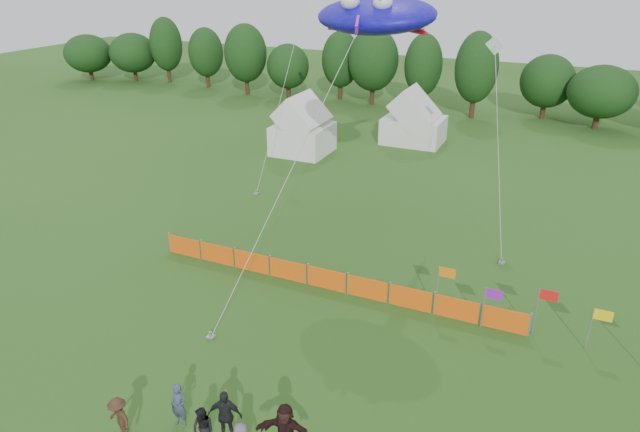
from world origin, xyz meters
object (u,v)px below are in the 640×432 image
at_px(tent_right, 414,122).
at_px(spectator_c, 119,419).
at_px(barrier_fence, 327,279).
at_px(spectator_a, 179,405).
at_px(spectator_f, 285,431).
at_px(tent_left, 303,130).
at_px(spectator_b, 203,429).
at_px(spectator_d, 225,416).
at_px(stingray_kite, 379,15).

bearing_deg(tent_right, spectator_c, -89.16).
bearing_deg(barrier_fence, spectator_a, -95.49).
bearing_deg(tent_right, spectator_f, -80.62).
height_order(spectator_a, spectator_f, spectator_f).
xyz_separation_m(tent_left, spectator_b, (10.38, -28.39, -1.10)).
height_order(tent_left, spectator_f, tent_left).
xyz_separation_m(spectator_b, spectator_d, (0.39, 0.63, 0.16)).
height_order(tent_right, barrier_fence, tent_right).
bearing_deg(spectator_a, stingray_kite, 84.58).
bearing_deg(barrier_fence, stingray_kite, 88.93).
bearing_deg(spectator_c, barrier_fence, 95.43).
relative_size(tent_left, barrier_fence, 0.23).
distance_m(barrier_fence, spectator_f, 9.88).
relative_size(barrier_fence, spectator_d, 9.61).
bearing_deg(tent_left, spectator_b, -69.93).
distance_m(spectator_f, stingray_kite, 18.78).
bearing_deg(stingray_kite, barrier_fence, -91.07).
xyz_separation_m(spectator_a, spectator_f, (3.73, 0.32, 0.15)).
xyz_separation_m(tent_right, stingray_kite, (2.92, -18.67, 9.90)).
height_order(tent_left, spectator_b, tent_left).
bearing_deg(spectator_b, spectator_a, 168.09).
distance_m(spectator_c, spectator_d, 3.34).
bearing_deg(tent_left, barrier_fence, -61.03).
height_order(spectator_c, spectator_d, spectator_d).
bearing_deg(stingray_kite, spectator_c, -98.13).
distance_m(barrier_fence, spectator_a, 9.83).
xyz_separation_m(spectator_a, spectator_d, (1.70, 0.11, 0.13)).
height_order(spectator_a, stingray_kite, stingray_kite).
xyz_separation_m(tent_left, spectator_c, (7.72, -29.14, -1.08)).
bearing_deg(tent_left, tent_right, 41.22).
bearing_deg(barrier_fence, spectator_d, -85.53).
xyz_separation_m(tent_right, spectator_b, (3.17, -34.70, -0.98)).
height_order(spectator_b, spectator_c, spectator_c).
relative_size(barrier_fence, spectator_b, 11.60).
bearing_deg(spectator_a, spectator_d, 2.29).
xyz_separation_m(spectator_f, stingray_kite, (-2.68, 15.20, 10.70)).
distance_m(tent_right, spectator_f, 34.34).
bearing_deg(barrier_fence, spectator_b, -87.99).
bearing_deg(spectator_b, spectator_c, -154.55).
bearing_deg(spectator_f, tent_left, 106.11).
bearing_deg(spectator_b, tent_right, 105.07).
bearing_deg(spectator_d, spectator_c, -174.83).
xyz_separation_m(tent_right, spectator_d, (3.57, -34.07, -0.82)).
relative_size(tent_left, tent_right, 0.85).
bearing_deg(tent_right, spectator_a, -86.87).
distance_m(spectator_c, spectator_f, 5.32).
xyz_separation_m(spectator_a, spectator_c, (-1.35, -1.26, -0.01)).
xyz_separation_m(barrier_fence, spectator_f, (2.78, -9.47, 0.45)).
relative_size(tent_right, spectator_c, 3.12).
relative_size(spectator_b, spectator_f, 0.81).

